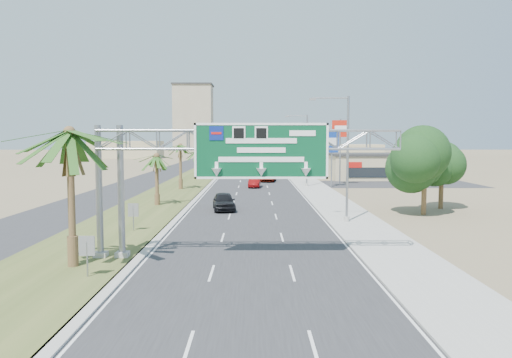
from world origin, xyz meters
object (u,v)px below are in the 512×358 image
object	(u,v)px
car_mid_lane	(254,182)
signal_mast	(282,149)
car_far	(230,169)
palm_near	(69,133)
car_left_lane	(224,201)
sign_gantry	(232,150)
pole_sign_blue	(332,144)
store_building	(384,167)
pole_sign_red_near	(340,133)
car_right_lane	(268,178)
pole_sign_red_far	(322,137)

from	to	relation	value
car_mid_lane	signal_mast	bearing A→B (deg)	80.02
car_mid_lane	car_far	world-z (taller)	car_mid_lane
palm_near	car_left_lane	world-z (taller)	palm_near
sign_gantry	pole_sign_blue	distance (m)	43.26
palm_near	car_far	xyz separation A→B (m)	(4.38, 76.25, -6.28)
store_building	car_far	distance (m)	32.47
car_mid_lane	pole_sign_red_near	distance (m)	14.46
car_far	pole_sign_blue	xyz separation A→B (m)	(15.69, -32.74, 5.31)
signal_mast	car_left_lane	xyz separation A→B (m)	(-7.87, -43.03, -4.01)
store_building	car_right_lane	world-z (taller)	store_building
palm_near	car_far	distance (m)	76.63
store_building	pole_sign_red_near	world-z (taller)	pole_sign_red_near
palm_near	car_right_lane	size ratio (longest dim) A/B	1.79
palm_near	pole_sign_red_near	bearing A→B (deg)	64.89
palm_near	car_mid_lane	world-z (taller)	palm_near
car_mid_lane	car_far	xyz separation A→B (m)	(-5.02, 33.14, -0.06)
car_mid_lane	pole_sign_blue	xyz separation A→B (m)	(10.67, 0.40, 5.25)
store_building	car_right_lane	bearing A→B (deg)	-163.36
car_mid_lane	pole_sign_red_near	world-z (taller)	pole_sign_red_near
palm_near	signal_mast	bearing A→B (deg)	77.34
palm_near	store_building	size ratio (longest dim) A/B	0.46
pole_sign_blue	pole_sign_red_far	bearing A→B (deg)	86.07
store_building	pole_sign_blue	bearing A→B (deg)	-127.53
car_right_lane	sign_gantry	bearing A→B (deg)	-86.40
palm_near	pole_sign_blue	world-z (taller)	palm_near
store_building	car_mid_lane	distance (m)	26.43
palm_near	car_right_lane	xyz separation A→B (m)	(11.56, 52.13, -6.28)
signal_mast	car_mid_lane	distance (m)	21.84
car_right_lane	pole_sign_red_far	bearing A→B (deg)	57.33
sign_gantry	pole_sign_red_near	xyz separation A→B (m)	(13.59, 44.42, 1.49)
store_building	pole_sign_blue	distance (m)	18.70
signal_mast	store_building	size ratio (longest dim) A/B	0.57
pole_sign_red_near	pole_sign_blue	bearing A→B (deg)	-120.27
pole_sign_blue	pole_sign_red_far	size ratio (longest dim) A/B	0.90
store_building	car_far	xyz separation A→B (m)	(-26.82, 18.25, -1.35)
car_right_lane	car_far	world-z (taller)	car_far
car_left_lane	pole_sign_blue	bearing A→B (deg)	52.24
pole_sign_red_near	pole_sign_blue	world-z (taller)	pole_sign_red_near
sign_gantry	car_right_lane	xyz separation A→B (m)	(3.43, 50.20, -5.41)
car_mid_lane	palm_near	bearing A→B (deg)	-98.87
sign_gantry	car_mid_lane	size ratio (longest dim) A/B	3.86
pole_sign_blue	car_far	bearing A→B (deg)	115.61
car_left_lane	palm_near	bearing A→B (deg)	-114.01
car_left_lane	pole_sign_red_far	world-z (taller)	pole_sign_red_far
store_building	car_left_lane	bearing A→B (deg)	-123.68
car_right_lane	pole_sign_blue	size ratio (longest dim) A/B	0.58
car_right_lane	pole_sign_red_near	world-z (taller)	pole_sign_red_near
store_building	pole_sign_red_near	xyz separation A→B (m)	(-9.47, -11.65, 5.54)
car_right_lane	pole_sign_blue	world-z (taller)	pole_sign_blue
car_mid_lane	sign_gantry	bearing A→B (deg)	-88.32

